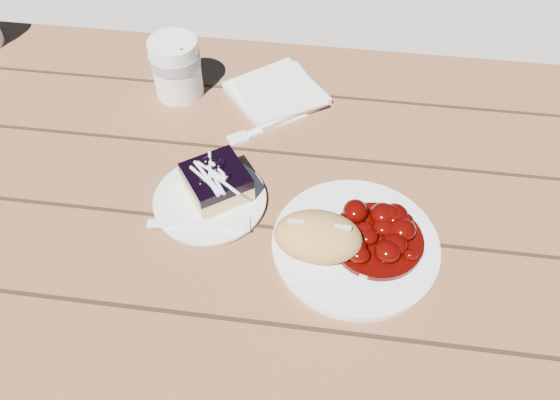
# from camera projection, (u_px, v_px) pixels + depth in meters

# --- Properties ---
(ground) EXTENTS (60.00, 60.00, 0.00)m
(ground) POSITION_uv_depth(u_px,v_px,m) (250.00, 368.00, 1.47)
(ground) COLOR #A39E93
(ground) RESTS_ON ground
(picnic_table) EXTENTS (2.00, 1.55, 0.75)m
(picnic_table) POSITION_uv_depth(u_px,v_px,m) (237.00, 241.00, 1.01)
(picnic_table) COLOR brown
(picnic_table) RESTS_ON ground
(main_plate) EXTENTS (0.24, 0.24, 0.02)m
(main_plate) POSITION_uv_depth(u_px,v_px,m) (355.00, 246.00, 0.80)
(main_plate) COLOR white
(main_plate) RESTS_ON picnic_table
(goulash_stew) EXTENTS (0.13, 0.13, 0.04)m
(goulash_stew) POSITION_uv_depth(u_px,v_px,m) (378.00, 234.00, 0.78)
(goulash_stew) COLOR #420402
(goulash_stew) RESTS_ON main_plate
(bread_roll) EXTENTS (0.13, 0.09, 0.06)m
(bread_roll) POSITION_uv_depth(u_px,v_px,m) (318.00, 237.00, 0.76)
(bread_roll) COLOR tan
(bread_roll) RESTS_ON main_plate
(dessert_plate) EXTENTS (0.17, 0.17, 0.01)m
(dessert_plate) POSITION_uv_depth(u_px,v_px,m) (210.00, 201.00, 0.86)
(dessert_plate) COLOR white
(dessert_plate) RESTS_ON picnic_table
(blueberry_cake) EXTENTS (0.12, 0.12, 0.05)m
(blueberry_cake) POSITION_uv_depth(u_px,v_px,m) (217.00, 182.00, 0.85)
(blueberry_cake) COLOR #F3D684
(blueberry_cake) RESTS_ON dessert_plate
(fork_dessert) EXTENTS (0.16, 0.04, 0.00)m
(fork_dessert) POSITION_uv_depth(u_px,v_px,m) (189.00, 224.00, 0.82)
(fork_dessert) COLOR white
(fork_dessert) RESTS_ON dessert_plate
(coffee_cup) EXTENTS (0.09, 0.09, 0.11)m
(coffee_cup) POSITION_uv_depth(u_px,v_px,m) (176.00, 68.00, 1.00)
(coffee_cup) COLOR white
(coffee_cup) RESTS_ON picnic_table
(napkin_stack) EXTENTS (0.21, 0.21, 0.01)m
(napkin_stack) POSITION_uv_depth(u_px,v_px,m) (276.00, 93.00, 1.03)
(napkin_stack) COLOR white
(napkin_stack) RESTS_ON picnic_table
(fork_table) EXTENTS (0.14, 0.11, 0.00)m
(fork_table) POSITION_uv_depth(u_px,v_px,m) (276.00, 124.00, 0.98)
(fork_table) COLOR white
(fork_table) RESTS_ON picnic_table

